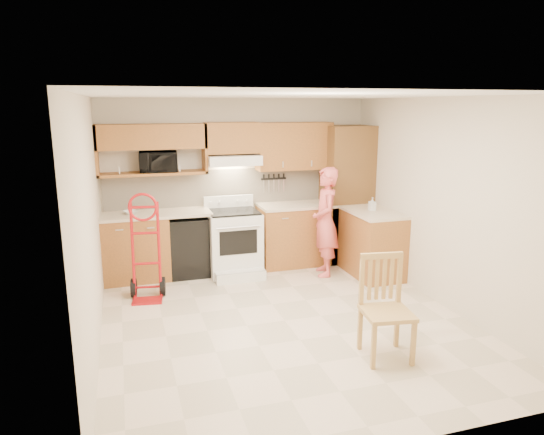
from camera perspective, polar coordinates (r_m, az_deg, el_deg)
name	(u,v)px	position (r m, az deg, el deg)	size (l,w,h in m)	color
floor	(285,321)	(5.79, 1.48, -11.85)	(4.00, 4.50, 0.02)	beige
ceiling	(286,94)	(5.26, 1.64, 13.95)	(4.00, 4.50, 0.02)	white
wall_back	(238,183)	(7.53, -3.93, 3.96)	(4.00, 0.02, 2.50)	beige
wall_front	(394,284)	(3.40, 13.85, -7.44)	(4.00, 0.02, 2.50)	beige
wall_left	(89,227)	(5.13, -20.27, -1.01)	(0.02, 4.50, 2.50)	beige
wall_right	(444,203)	(6.31, 19.15, 1.55)	(0.02, 4.50, 2.50)	beige
backsplash	(238,187)	(7.51, -3.88, 3.56)	(3.92, 0.03, 0.55)	beige
lower_cab_left	(136,248)	(7.21, -15.37, -3.39)	(0.90, 0.60, 0.90)	#A65F23
dishwasher	(190,245)	(7.26, -9.44, -3.17)	(0.60, 0.60, 0.85)	black
lower_cab_right	(296,235)	(7.63, 2.78, -2.04)	(1.14, 0.60, 0.90)	#A65F23
countertop_left	(156,214)	(7.10, -13.18, 0.41)	(1.50, 0.63, 0.04)	beige
countertop_right	(296,205)	(7.52, 2.82, 1.42)	(1.14, 0.63, 0.04)	beige
cab_return_right	(372,244)	(7.27, 11.40, -3.04)	(0.60, 1.00, 0.90)	#A65F23
countertop_return	(373,212)	(7.16, 11.57, 0.59)	(0.63, 1.00, 0.04)	beige
pantry_tall	(346,194)	(7.81, 8.50, 2.69)	(0.70, 0.60, 2.10)	brown
upper_cab_left	(151,137)	(7.09, -13.70, 9.03)	(1.50, 0.33, 0.34)	#A65F23
upper_shelf_mw	(153,173)	(7.14, -13.48, 4.95)	(1.50, 0.33, 0.04)	#A65F23
upper_cab_center	(232,138)	(7.25, -4.63, 9.11)	(0.76, 0.33, 0.44)	#A65F23
upper_cab_right	(294,146)	(7.53, 2.54, 8.20)	(1.14, 0.33, 0.70)	#A65F23
range_hood	(233,160)	(7.22, -4.48, 6.62)	(0.76, 0.46, 0.14)	white
knife_strip	(274,183)	(7.62, 0.20, 4.03)	(0.40, 0.05, 0.29)	black
microwave	(158,162)	(7.13, -12.94, 6.28)	(0.51, 0.35, 0.28)	black
range	(234,237)	(7.15, -4.35, -2.27)	(0.74, 0.98, 1.09)	white
person	(325,222)	(7.09, 6.15, -0.51)	(0.57, 0.37, 1.56)	#E35C5B
hand_truck	(145,252)	(6.37, -14.34, -3.91)	(0.48, 0.44, 1.23)	#B01115
dining_chair	(387,309)	(4.94, 13.10, -10.21)	(0.45, 0.49, 1.00)	tan
soap_bottle	(372,204)	(7.17, 11.44, 1.55)	(0.08, 0.09, 0.19)	white
bowl	(131,212)	(7.08, -15.94, 0.58)	(0.19, 0.19, 0.05)	white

